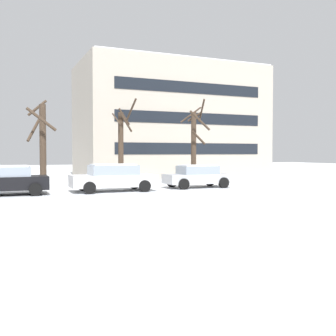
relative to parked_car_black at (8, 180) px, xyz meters
name	(u,v)px	position (x,y,z in m)	size (l,w,h in m)	color
ground_plane	(56,226)	(1.01, -9.68, -0.75)	(120.00, 120.00, 0.00)	white
road_surface	(41,208)	(1.01, -5.69, -0.75)	(80.00, 9.98, 0.00)	silver
parked_car_black	(8,180)	(0.00, 0.00, 0.00)	(3.84, 2.20, 1.48)	black
parked_car_white	(113,177)	(5.35, -0.21, 0.01)	(4.62, 2.22, 1.50)	white
parked_car_silver	(197,176)	(10.69, 0.09, -0.05)	(4.08, 2.04, 1.38)	silver
tree_far_left	(194,143)	(11.70, 2.48, 2.03)	(1.59, 1.79, 5.67)	#423326
tree_far_right	(122,144)	(7.05, 3.85, 1.91)	(1.47, 1.63, 5.65)	#423326
tree_far_mid	(42,142)	(2.01, 3.48, 2.01)	(1.72, 2.00, 5.37)	#423326
building_far_right	(170,122)	(13.99, 11.77, 4.18)	(16.00, 8.70, 9.87)	#B2A899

